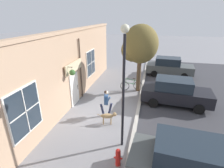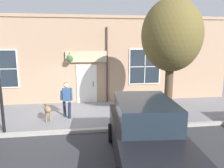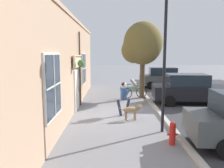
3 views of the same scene
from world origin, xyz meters
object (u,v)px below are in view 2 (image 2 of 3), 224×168
object	(u,v)px
dog_on_leash	(48,110)
street_tree_by_curb	(170,39)
pedestrian_walking	(66,97)
leaning_bicycle	(163,112)
parked_car_mid_block	(145,131)

from	to	relation	value
dog_on_leash	street_tree_by_curb	size ratio (longest dim) A/B	0.22
pedestrian_walking	leaning_bicycle	world-z (taller)	pedestrian_walking
pedestrian_walking	dog_on_leash	xyz separation A→B (m)	(0.32, -0.78, -0.47)
pedestrian_walking	street_tree_by_curb	distance (m)	5.00
dog_on_leash	street_tree_by_curb	world-z (taller)	street_tree_by_curb
pedestrian_walking	street_tree_by_curb	size ratio (longest dim) A/B	0.32
leaning_bicycle	pedestrian_walking	bearing A→B (deg)	-102.90
street_tree_by_curb	parked_car_mid_block	distance (m)	4.07
dog_on_leash	leaning_bicycle	bearing A→B (deg)	82.80
pedestrian_walking	dog_on_leash	bearing A→B (deg)	-67.51
street_tree_by_curb	pedestrian_walking	bearing A→B (deg)	-107.97
dog_on_leash	street_tree_by_curb	distance (m)	5.81
parked_car_mid_block	street_tree_by_curb	bearing A→B (deg)	147.30
dog_on_leash	leaning_bicycle	xyz separation A→B (m)	(0.62, 4.89, -0.10)
pedestrian_walking	leaning_bicycle	bearing A→B (deg)	77.10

